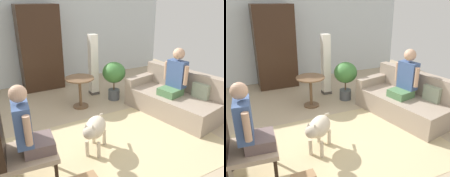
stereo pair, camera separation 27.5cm
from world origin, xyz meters
The scene contains 12 objects.
ground_plane centered at (0.00, 0.00, 0.00)m, with size 7.93×7.93×0.00m, color tan.
back_wall centered at (0.00, 3.36, 1.27)m, with size 6.72×0.12×2.54m, color silver.
area_rug centered at (-0.01, -0.24, 0.00)m, with size 3.18×2.17×0.01m, color #C6B284.
couch centered at (1.55, 0.31, 0.29)m, with size 1.22×1.95×0.82m.
armchair centered at (-1.48, -0.37, 0.55)m, with size 0.69×0.64×0.96m.
person_on_couch centered at (1.52, 0.28, 0.77)m, with size 0.50×0.51×0.89m.
person_on_armchair centered at (-1.33, -0.38, 0.80)m, with size 0.45×0.54×0.85m.
round_end_table centered at (0.01, 1.41, 0.44)m, with size 0.59×0.59×0.64m.
dog centered at (-0.38, -0.17, 0.39)m, with size 0.57×0.65×0.61m.
potted_plant centered at (0.82, 1.43, 0.57)m, with size 0.50×0.50×0.86m.
column_lamp centered at (0.57, 1.94, 0.69)m, with size 0.20×0.20×1.40m.
armoire_cabinet centered at (-0.38, 2.95, 1.01)m, with size 0.95×0.56×2.02m, color #382316.
Camera 2 is at (-1.39, -3.09, 2.20)m, focal length 38.80 mm.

